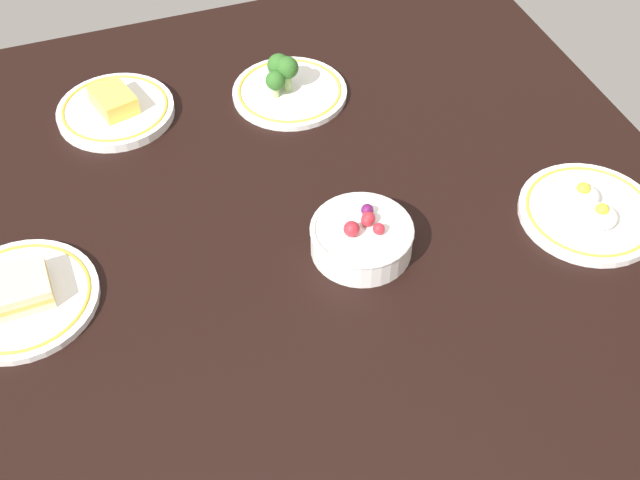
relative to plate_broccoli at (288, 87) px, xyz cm
name	(u,v)px	position (x,y,z in cm)	size (l,w,h in cm)	color
dining_table	(320,259)	(-34.34, 6.72, -3.60)	(127.94, 112.25, 4.00)	black
plate_broccoli	(288,87)	(0.00, 0.00, 0.00)	(18.91, 18.91, 7.22)	white
plate_cheese	(115,109)	(4.33, 27.70, -0.36)	(18.69, 18.69, 4.53)	white
plate_sandwich	(19,296)	(-29.73, 46.39, -0.45)	(20.29, 20.29, 4.24)	white
plate_eggs	(589,211)	(-41.21, -31.44, -0.51)	(19.93, 19.93, 4.78)	white
bowl_berries	(362,237)	(-36.16, 1.37, 0.84)	(14.13, 14.13, 6.22)	white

